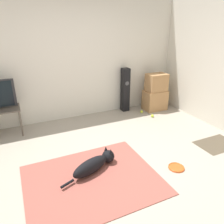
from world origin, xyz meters
name	(u,v)px	position (x,y,z in m)	size (l,w,h in m)	color
ground_plane	(107,169)	(0.00, 0.00, 0.00)	(12.00, 12.00, 0.00)	#9E9384
wall_back	(66,60)	(0.00, 2.10, 1.27)	(8.00, 0.06, 2.55)	beige
area_rug	(92,180)	(-0.29, -0.14, 0.01)	(1.78, 1.44, 0.01)	#934C42
dog	(95,164)	(-0.18, 0.03, 0.12)	(0.90, 0.42, 0.25)	black
frisbee	(176,167)	(0.93, -0.42, 0.01)	(0.24, 0.24, 0.03)	#DB511E
cardboard_box_lower	(155,100)	(2.01, 1.68, 0.24)	(0.54, 0.36, 0.47)	#A87A4C
cardboard_box_upper	(157,82)	(2.02, 1.68, 0.68)	(0.48, 0.32, 0.41)	#A87A4C
floor_speaker	(125,90)	(1.32, 1.93, 0.51)	(0.17, 0.17, 1.03)	black
tennis_ball_by_boxes	(142,112)	(1.60, 1.61, 0.03)	(0.07, 0.07, 0.07)	#C6E033
tennis_ball_near_speaker	(152,116)	(1.69, 1.29, 0.03)	(0.07, 0.07, 0.07)	#C6E033
door_mat	(217,144)	(2.04, -0.18, 0.00)	(0.71, 0.49, 0.01)	#4C4233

